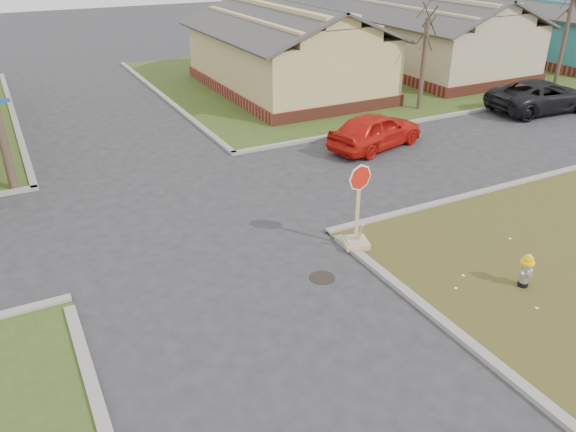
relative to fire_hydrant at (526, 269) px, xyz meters
name	(u,v)px	position (x,y,z in m)	size (l,w,h in m)	color
ground	(233,291)	(-6.29, 3.12, -0.54)	(120.00, 120.00, 0.00)	#2A2A2D
verge_far_right	(438,64)	(15.71, 21.12, -0.51)	(37.00, 19.00, 0.05)	#304B1B
curbs	(171,210)	(-6.29, 8.12, -0.54)	(80.00, 40.00, 0.12)	gray
manhole	(322,278)	(-4.09, 2.62, -0.53)	(0.64, 0.64, 0.01)	black
side_house_yellow	(286,49)	(3.71, 19.62, 1.65)	(7.60, 11.60, 4.70)	brown
side_house_tan	(433,35)	(13.71, 19.62, 1.65)	(7.60, 11.60, 4.70)	brown
side_house_teal	(548,24)	(23.71, 19.62, 1.65)	(7.60, 11.60, 4.70)	brown
tree_mid_right	(423,65)	(7.71, 13.32, 1.61)	(0.22, 0.22, 4.20)	#463728
tree_far_right	(564,41)	(17.71, 13.62, 1.89)	(0.22, 0.22, 4.76)	#463728
fire_hydrant	(526,269)	(0.00, 0.00, 0.00)	(0.33, 0.33, 0.89)	black
stop_sign	(356,229)	(-2.50, 3.52, 0.03)	(0.68, 0.66, 2.39)	tan
red_sedan	(376,130)	(2.62, 9.83, 0.19)	(1.71, 4.26, 1.45)	red
dark_pickup	(541,96)	(12.68, 10.42, 0.20)	(2.47, 5.35, 1.49)	black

